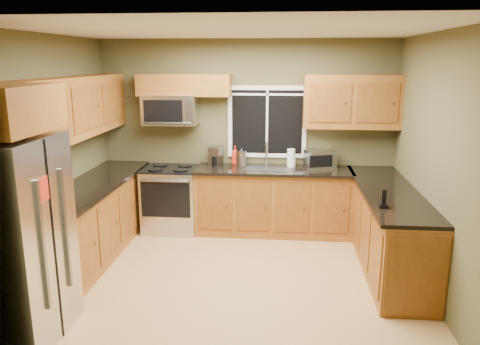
% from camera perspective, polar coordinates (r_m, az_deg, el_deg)
% --- Properties ---
extents(floor, '(4.20, 4.20, 0.00)m').
position_cam_1_polar(floor, '(5.44, -0.90, -12.72)').
color(floor, tan).
rests_on(floor, ground).
extents(ceiling, '(4.20, 4.20, 0.00)m').
position_cam_1_polar(ceiling, '(4.89, -1.02, 16.96)').
color(ceiling, white).
rests_on(ceiling, back_wall).
extents(back_wall, '(4.20, 0.00, 4.20)m').
position_cam_1_polar(back_wall, '(6.76, 0.75, 4.54)').
color(back_wall, '#4E4A2B').
rests_on(back_wall, ground).
extents(front_wall, '(4.20, 0.00, 4.20)m').
position_cam_1_polar(front_wall, '(3.28, -4.47, -5.39)').
color(front_wall, '#4E4A2B').
rests_on(front_wall, ground).
extents(left_wall, '(0.00, 3.60, 3.60)m').
position_cam_1_polar(left_wall, '(5.63, -22.74, 1.63)').
color(left_wall, '#4E4A2B').
rests_on(left_wall, ground).
extents(right_wall, '(0.00, 3.60, 3.60)m').
position_cam_1_polar(right_wall, '(5.20, 22.70, 0.74)').
color(right_wall, '#4E4A2B').
rests_on(right_wall, ground).
extents(window, '(1.12, 0.03, 1.02)m').
position_cam_1_polar(window, '(6.69, 3.32, 6.18)').
color(window, white).
rests_on(window, back_wall).
extents(base_cabinets_left, '(0.60, 2.65, 0.90)m').
position_cam_1_polar(base_cabinets_left, '(6.14, -17.43, -5.70)').
color(base_cabinets_left, brown).
rests_on(base_cabinets_left, ground).
extents(countertop_left, '(0.65, 2.65, 0.04)m').
position_cam_1_polar(countertop_left, '(6.00, -17.52, -1.47)').
color(countertop_left, black).
rests_on(countertop_left, base_cabinets_left).
extents(base_cabinets_back, '(2.17, 0.60, 0.90)m').
position_cam_1_polar(base_cabinets_back, '(6.65, 4.08, -3.62)').
color(base_cabinets_back, brown).
rests_on(base_cabinets_back, ground).
extents(countertop_back, '(2.17, 0.65, 0.04)m').
position_cam_1_polar(countertop_back, '(6.50, 4.15, 0.28)').
color(countertop_back, black).
rests_on(countertop_back, base_cabinets_back).
extents(base_cabinets_peninsula, '(0.60, 2.52, 0.90)m').
position_cam_1_polar(base_cabinets_peninsula, '(5.87, 17.56, -6.59)').
color(base_cabinets_peninsula, brown).
rests_on(base_cabinets_peninsula, ground).
extents(countertop_peninsula, '(0.65, 2.50, 0.04)m').
position_cam_1_polar(countertop_peninsula, '(5.74, 17.63, -2.15)').
color(countertop_peninsula, black).
rests_on(countertop_peninsula, base_cabinets_peninsula).
extents(upper_cabinets_left, '(0.33, 2.65, 0.72)m').
position_cam_1_polar(upper_cabinets_left, '(5.90, -19.62, 7.44)').
color(upper_cabinets_left, brown).
rests_on(upper_cabinets_left, left_wall).
extents(upper_cabinets_back_left, '(1.30, 0.33, 0.30)m').
position_cam_1_polar(upper_cabinets_back_left, '(6.64, -6.81, 10.54)').
color(upper_cabinets_back_left, brown).
rests_on(upper_cabinets_back_left, back_wall).
extents(upper_cabinets_back_right, '(1.30, 0.33, 0.72)m').
position_cam_1_polar(upper_cabinets_back_right, '(6.57, 13.48, 8.40)').
color(upper_cabinets_back_right, brown).
rests_on(upper_cabinets_back_right, back_wall).
extents(refrigerator, '(0.74, 0.90, 1.80)m').
position_cam_1_polar(refrigerator, '(4.48, -25.84, -7.55)').
color(refrigerator, '#B7B7BC').
rests_on(refrigerator, ground).
extents(range, '(0.76, 0.69, 0.94)m').
position_cam_1_polar(range, '(6.80, -8.37, -3.17)').
color(range, '#B7B7BC').
rests_on(range, ground).
extents(microwave, '(0.76, 0.41, 0.42)m').
position_cam_1_polar(microwave, '(6.68, -8.47, 7.58)').
color(microwave, '#B7B7BC').
rests_on(microwave, back_wall).
extents(sink, '(0.60, 0.42, 0.36)m').
position_cam_1_polar(sink, '(6.51, 3.15, 0.61)').
color(sink, slate).
rests_on(sink, countertop_back).
extents(toaster_oven, '(0.46, 0.41, 0.24)m').
position_cam_1_polar(toaster_oven, '(6.63, 9.75, 1.63)').
color(toaster_oven, '#B7B7BC').
rests_on(toaster_oven, countertop_back).
extents(coffee_maker, '(0.20, 0.24, 0.27)m').
position_cam_1_polar(coffee_maker, '(6.70, -2.98, 1.97)').
color(coffee_maker, slate).
rests_on(coffee_maker, countertop_back).
extents(kettle, '(0.18, 0.18, 0.27)m').
position_cam_1_polar(kettle, '(6.64, 0.19, 1.86)').
color(kettle, '#B7B7BC').
rests_on(kettle, countertop_back).
extents(paper_towel_roll, '(0.14, 0.14, 0.28)m').
position_cam_1_polar(paper_towel_roll, '(6.61, 6.24, 1.78)').
color(paper_towel_roll, white).
rests_on(paper_towel_roll, countertop_back).
extents(soap_bottle_a, '(0.13, 0.13, 0.27)m').
position_cam_1_polar(soap_bottle_a, '(6.72, -0.61, 2.11)').
color(soap_bottle_a, red).
rests_on(soap_bottle_a, countertop_back).
extents(soap_bottle_b, '(0.10, 0.10, 0.21)m').
position_cam_1_polar(soap_bottle_b, '(6.69, 6.34, 1.73)').
color(soap_bottle_b, white).
rests_on(soap_bottle_b, countertop_back).
extents(cordless_phone, '(0.09, 0.09, 0.19)m').
position_cam_1_polar(cordless_phone, '(5.00, 17.10, -3.48)').
color(cordless_phone, black).
rests_on(cordless_phone, countertop_peninsula).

